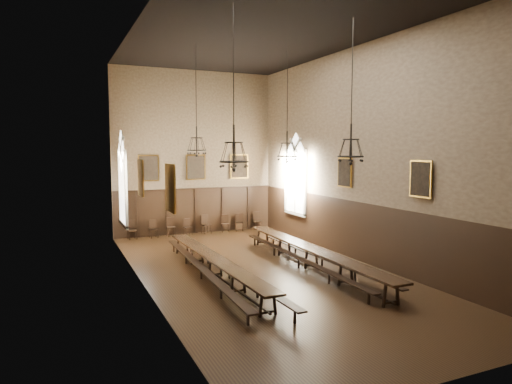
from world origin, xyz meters
TOP-DOWN VIEW (x-y plane):
  - floor at (0.00, 0.00)m, footprint 9.00×18.00m
  - ceiling at (0.00, 0.00)m, footprint 9.00×18.00m
  - wall_back at (0.00, 9.01)m, footprint 9.00×0.02m
  - wall_front at (0.00, -9.01)m, footprint 9.00×0.02m
  - wall_left at (-4.51, 0.00)m, footprint 0.02×18.00m
  - wall_right at (4.51, 0.00)m, footprint 0.02×18.00m
  - wainscot_panelling at (0.00, 0.00)m, footprint 9.00×18.00m
  - table_left at (-1.90, 0.12)m, footprint 0.89×9.61m
  - table_right at (2.02, -0.21)m, footprint 0.92×10.65m
  - bench_left_outer at (-2.44, 0.11)m, footprint 0.62×10.25m
  - bench_left_inner at (-1.48, -0.26)m, footprint 0.55×10.30m
  - bench_right_inner at (1.55, -0.01)m, footprint 0.54×9.95m
  - bench_right_outer at (2.49, -0.26)m, footprint 0.39×9.38m
  - chair_0 at (-3.58, 8.58)m, footprint 0.49×0.49m
  - chair_1 at (-2.48, 8.53)m, footprint 0.46×0.46m
  - chair_2 at (-1.51, 8.61)m, footprint 0.47×0.47m
  - chair_3 at (-0.61, 8.52)m, footprint 0.46×0.46m
  - chair_4 at (0.47, 8.57)m, footprint 0.53×0.53m
  - chair_5 at (1.60, 8.60)m, footprint 0.51×0.51m
  - chair_6 at (2.44, 8.50)m, footprint 0.56×0.56m
  - chair_7 at (3.61, 8.59)m, footprint 0.47×0.47m
  - chandelier_back_left at (-1.73, 2.86)m, footprint 0.80×0.80m
  - chandelier_back_right at (2.14, 2.15)m, footprint 0.88×0.88m
  - chandelier_front_left at (-2.23, -2.71)m, footprint 0.90×0.90m
  - chandelier_front_right at (1.87, -2.90)m, footprint 0.88×0.88m
  - portrait_back_0 at (-2.60, 8.88)m, footprint 1.10×0.12m
  - portrait_back_1 at (0.00, 8.88)m, footprint 1.10×0.12m
  - portrait_back_2 at (2.60, 8.88)m, footprint 1.10×0.12m
  - portrait_left_0 at (-4.38, 1.00)m, footprint 0.12×1.00m
  - portrait_left_1 at (-4.38, -3.50)m, footprint 0.12×1.00m
  - portrait_right_0 at (4.38, 1.00)m, footprint 0.12×1.00m
  - portrait_right_1 at (4.38, -3.50)m, footprint 0.12×1.00m
  - window_right at (4.43, 5.50)m, footprint 0.20×2.20m
  - window_left at (-4.43, 5.50)m, footprint 0.20×2.20m

SIDE VIEW (x-z plane):
  - floor at x=0.00m, z-range -0.02..0.00m
  - bench_right_outer at x=2.49m, z-range 0.06..0.48m
  - chair_3 at x=-0.61m, z-range -0.18..0.72m
  - chair_1 at x=-2.48m, z-range -0.19..0.76m
  - bench_right_inner at x=1.55m, z-range 0.06..0.51m
  - chair_5 at x=1.60m, z-range -0.19..0.78m
  - bench_left_outer at x=-2.44m, z-range 0.06..0.52m
  - bench_left_inner at x=-1.48m, z-range 0.06..0.53m
  - chair_0 at x=-3.58m, z-range -0.20..0.79m
  - chair_6 at x=2.44m, z-range -0.20..0.80m
  - chair_2 at x=-1.51m, z-range -0.20..0.81m
  - chair_7 at x=3.61m, z-range -0.20..0.82m
  - chair_4 at x=0.47m, z-range -0.21..0.83m
  - table_left at x=-1.90m, z-range 0.00..0.75m
  - table_right at x=2.02m, z-range 0.00..0.83m
  - wainscot_panelling at x=0.00m, z-range 0.00..2.50m
  - window_right at x=4.43m, z-range 1.10..5.70m
  - window_left at x=-4.43m, z-range 1.10..5.70m
  - portrait_back_0 at x=-2.60m, z-range 3.00..4.40m
  - portrait_back_1 at x=0.00m, z-range 3.00..4.40m
  - portrait_back_2 at x=2.60m, z-range 3.00..4.40m
  - portrait_left_0 at x=-4.38m, z-range 3.05..4.35m
  - portrait_left_1 at x=-4.38m, z-range 3.05..4.35m
  - portrait_right_0 at x=4.38m, z-range 3.05..4.35m
  - portrait_right_1 at x=4.38m, z-range 3.05..4.35m
  - wall_back at x=0.00m, z-range 0.00..9.00m
  - wall_front at x=0.00m, z-range 0.00..9.00m
  - wall_left at x=-4.51m, z-range 0.00..9.00m
  - wall_right at x=4.51m, z-range 0.00..9.00m
  - chandelier_front_left at x=-2.23m, z-range 2.26..7.06m
  - chandelier_back_right at x=2.14m, z-range 2.33..7.08m
  - chandelier_front_right at x=1.87m, z-range 2.45..7.12m
  - chandelier_back_left at x=-1.73m, z-range 2.75..7.22m
  - ceiling at x=0.00m, z-range 9.00..9.02m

